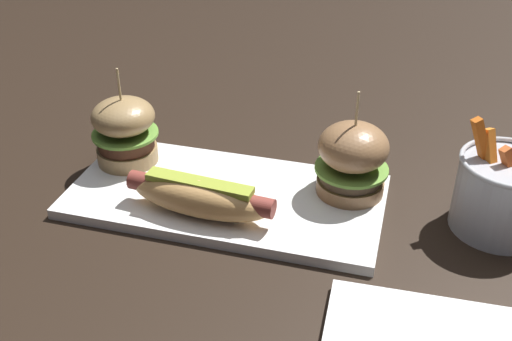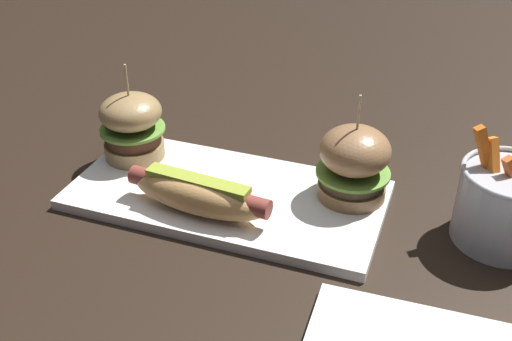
% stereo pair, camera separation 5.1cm
% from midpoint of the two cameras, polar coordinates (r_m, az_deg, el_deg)
% --- Properties ---
extents(ground_plane, '(3.00, 3.00, 0.00)m').
position_cam_midpoint_polar(ground_plane, '(0.81, -4.60, -2.87)').
color(ground_plane, black).
extents(platter_main, '(0.41, 0.20, 0.01)m').
position_cam_midpoint_polar(platter_main, '(0.81, -4.62, -2.47)').
color(platter_main, white).
rests_on(platter_main, ground).
extents(hot_dog, '(0.19, 0.07, 0.05)m').
position_cam_midpoint_polar(hot_dog, '(0.75, -7.19, -2.41)').
color(hot_dog, tan).
rests_on(hot_dog, platter_main).
extents(slider_left, '(0.09, 0.09, 0.14)m').
position_cam_midpoint_polar(slider_left, '(0.87, -13.79, 3.63)').
color(slider_left, '#96774C').
rests_on(slider_left, platter_main).
extents(slider_right, '(0.09, 0.09, 0.14)m').
position_cam_midpoint_polar(slider_right, '(0.78, 7.13, 1.06)').
color(slider_right, olive).
rests_on(slider_right, platter_main).
extents(fries_bucket, '(0.12, 0.12, 0.15)m').
position_cam_midpoint_polar(fries_bucket, '(0.78, 20.43, -1.99)').
color(fries_bucket, '#A8AAB2').
rests_on(fries_bucket, ground).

